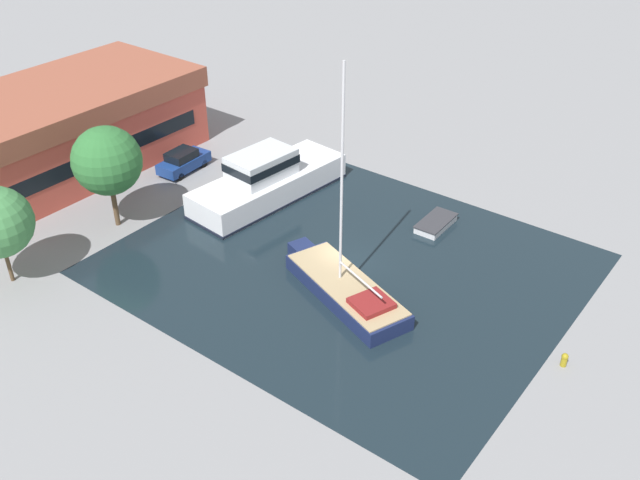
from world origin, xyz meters
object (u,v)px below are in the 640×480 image
warehouse_building (66,127)px  quay_tree_near_building (107,161)px  motor_cruiser (267,181)px  small_dinghy (436,223)px  parked_car (183,161)px  sailboat_moored (345,287)px

warehouse_building → quay_tree_near_building: bearing=-110.2°
quay_tree_near_building → motor_cruiser: 11.35m
small_dinghy → motor_cruiser: bearing=-163.1°
warehouse_building → small_dinghy: bearing=-71.4°
parked_car → sailboat_moored: bearing=-19.2°
parked_car → motor_cruiser: 8.07m
quay_tree_near_building → small_dinghy: quay_tree_near_building is taller
quay_tree_near_building → motor_cruiser: size_ratio=0.56×
parked_car → small_dinghy: size_ratio=1.29×
sailboat_moored → motor_cruiser: sailboat_moored is taller
parked_car → sailboat_moored: sailboat_moored is taller
warehouse_building → parked_car: 9.45m
warehouse_building → small_dinghy: 29.46m
small_dinghy → sailboat_moored: bearing=-93.5°
warehouse_building → sailboat_moored: size_ratio=1.44×
parked_car → motor_cruiser: (0.73, -8.02, 0.50)m
sailboat_moored → motor_cruiser: bearing=81.6°
small_dinghy → parked_car: bearing=-168.1°
quay_tree_near_building → motor_cruiser: quay_tree_near_building is taller
warehouse_building → parked_car: size_ratio=4.62×
parked_car → small_dinghy: (4.59, -19.92, -0.58)m
quay_tree_near_building → motor_cruiser: (9.14, -5.74, -3.51)m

